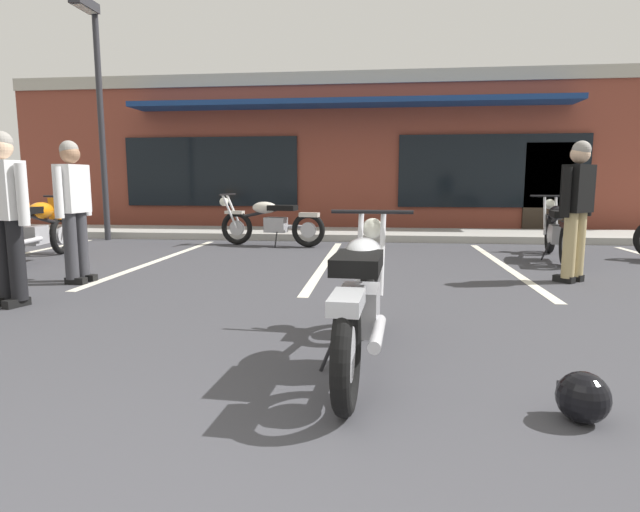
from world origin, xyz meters
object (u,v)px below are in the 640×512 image
Objects in this scene: motorcycle_foreground_classic at (361,296)px; motorcycle_black_cruiser at (558,230)px; person_by_back_row at (5,208)px; motorcycle_green_cafe_racer at (271,221)px; parking_lot_lamp_post at (96,88)px; person_in_shorts_foreground at (73,203)px; helmet_on_pavement at (583,397)px; motorcycle_silver_naked at (41,226)px; person_in_black_shirt at (577,203)px.

motorcycle_foreground_classic is 1.00× the size of motorcycle_black_cruiser.
motorcycle_foreground_classic is 1.26× the size of person_by_back_row.
motorcycle_green_cafe_racer is 4.44m from parking_lot_lamp_post.
helmet_on_pavement is at bearing -34.13° from person_in_shorts_foreground.
parking_lot_lamp_post is (-8.38, 1.63, 2.57)m from motorcycle_black_cruiser.
motorcycle_silver_naked is 2.36m from person_in_shorts_foreground.
motorcycle_black_cruiser reaches higher than helmet_on_pavement.
motorcycle_foreground_classic is at bearing -127.89° from person_in_black_shirt.
person_by_back_row is 0.36× the size of parking_lot_lamp_post.
motorcycle_green_cafe_racer is (3.17, 2.11, -0.07)m from motorcycle_silver_naked.
parking_lot_lamp_post is (-5.50, 6.68, 2.57)m from motorcycle_foreground_classic.
person_by_back_row is (-5.89, -1.86, 0.00)m from person_in_black_shirt.
motorcycle_green_cafe_racer is 8.07× the size of helmet_on_pavement.
motorcycle_foreground_classic is at bearing -119.67° from motorcycle_black_cruiser.
person_in_black_shirt is at bearing -24.14° from parking_lot_lamp_post.
person_in_shorts_foreground is 5.63m from helmet_on_pavement.
person_by_back_row is at bearing -59.91° from motorcycle_silver_naked.
person_by_back_row is at bearing 156.69° from helmet_on_pavement.
motorcycle_green_cafe_racer is 5.18m from person_by_back_row.
person_in_shorts_foreground is 6.44× the size of helmet_on_pavement.
person_in_black_shirt is at bearing -35.22° from motorcycle_green_cafe_racer.
helmet_on_pavement is at bearing -37.62° from motorcycle_silver_naked.
motorcycle_green_cafe_racer is 0.45× the size of parking_lot_lamp_post.
motorcycle_foreground_classic and motorcycle_black_cruiser have the same top height.
motorcycle_silver_naked is 3.81m from motorcycle_green_cafe_racer.
person_in_black_shirt reaches higher than motorcycle_green_cafe_racer.
motorcycle_green_cafe_racer is 1.25× the size of person_in_black_shirt.
helmet_on_pavement is (4.61, -3.13, -0.82)m from person_in_shorts_foreground.
person_in_black_shirt reaches higher than helmet_on_pavement.
motorcycle_black_cruiser is 1.00× the size of motorcycle_green_cafe_racer.
motorcycle_foreground_classic is 1.26× the size of person_in_shorts_foreground.
person_in_shorts_foreground is (-5.91, -0.71, 0.00)m from person_in_black_shirt.
person_in_black_shirt is at bearing 6.82° from person_in_shorts_foreground.
person_by_back_row is at bearing -149.13° from motorcycle_black_cruiser.
motorcycle_foreground_classic is 3.71m from person_by_back_row.
person_in_black_shirt is (7.52, -0.96, 0.42)m from motorcycle_silver_naked.
motorcycle_foreground_classic is 9.03m from parking_lot_lamp_post.
parking_lot_lamp_post reaches higher than motorcycle_green_cafe_racer.
motorcycle_black_cruiser is 0.45× the size of parking_lot_lamp_post.
motorcycle_green_cafe_racer is 5.35m from person_in_black_shirt.
person_in_shorts_foreground is at bearing -64.56° from parking_lot_lamp_post.
motorcycle_foreground_classic is at bearing -50.53° from parking_lot_lamp_post.
motorcycle_black_cruiser is at bearing 22.51° from person_in_shorts_foreground.
person_by_back_row is at bearing 159.78° from motorcycle_foreground_classic.
parking_lot_lamp_post reaches higher than motorcycle_black_cruiser.
person_in_shorts_foreground is at bearing -112.42° from motorcycle_green_cafe_racer.
person_in_shorts_foreground is (1.61, -1.67, 0.42)m from motorcycle_silver_naked.
parking_lot_lamp_post is at bearing 110.77° from person_by_back_row.
person_in_shorts_foreground is at bearing 145.87° from helmet_on_pavement.
motorcycle_black_cruiser and motorcycle_green_cafe_racer have the same top height.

